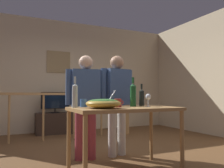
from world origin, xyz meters
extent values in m
plane|color=brown|center=(0.00, 0.00, 0.00)|extent=(7.69, 7.69, 0.00)
cube|color=beige|center=(0.00, 2.73, 1.44)|extent=(5.91, 0.10, 2.89)
cube|color=beige|center=(2.96, 0.82, 1.44)|extent=(0.10, 4.10, 2.89)
cube|color=#A08452|center=(-0.25, 2.67, 1.80)|extent=(0.60, 0.03, 0.56)
cylinder|color=#B2844C|center=(-1.42, 1.61, 0.47)|extent=(0.04, 0.04, 0.94)
cylinder|color=#B2844C|center=(-0.77, 1.61, 0.47)|extent=(0.04, 0.04, 0.94)
cylinder|color=#B2844C|center=(-0.13, 1.61, 0.47)|extent=(0.04, 0.04, 0.94)
cylinder|color=#B2844C|center=(0.52, 1.61, 0.47)|extent=(0.04, 0.04, 0.94)
cylinder|color=#B2844C|center=(1.16, 1.61, 0.47)|extent=(0.04, 0.04, 0.94)
cube|color=#B2844C|center=(-0.77, 1.61, 0.96)|extent=(3.95, 0.07, 0.05)
cube|color=#B2844C|center=(1.16, 1.61, 0.52)|extent=(0.10, 0.10, 1.04)
cube|color=#38281E|center=(-0.38, 2.38, 0.25)|extent=(0.90, 0.40, 0.51)
cube|color=black|center=(-0.38, 2.38, 0.52)|extent=(0.20, 0.12, 0.02)
cylinder|color=black|center=(-0.38, 2.38, 0.57)|extent=(0.03, 0.03, 0.08)
cube|color=black|center=(-0.38, 2.35, 0.81)|extent=(0.68, 0.06, 0.40)
cube|color=black|center=(-0.38, 2.33, 0.81)|extent=(0.63, 0.01, 0.36)
cube|color=#B2844C|center=(-0.15, -0.78, 0.77)|extent=(1.30, 0.73, 0.04)
cylinder|color=#B2844C|center=(-0.76, -1.10, 0.38)|extent=(0.05, 0.05, 0.75)
cylinder|color=#B2844C|center=(0.46, -1.10, 0.38)|extent=(0.05, 0.05, 0.75)
cylinder|color=#B2844C|center=(-0.76, -0.45, 0.38)|extent=(0.05, 0.05, 0.75)
cylinder|color=#B2844C|center=(0.46, -0.45, 0.38)|extent=(0.05, 0.05, 0.75)
ellipsoid|color=gold|center=(-0.47, -0.88, 0.85)|extent=(0.40, 0.40, 0.11)
ellipsoid|color=#38702D|center=(-0.47, -0.88, 0.88)|extent=(0.33, 0.33, 0.05)
cylinder|color=silver|center=(-0.39, -0.88, 0.90)|extent=(0.15, 0.01, 0.20)
cylinder|color=silver|center=(0.21, -0.76, 0.80)|extent=(0.06, 0.06, 0.01)
cylinder|color=silver|center=(0.21, -0.76, 0.84)|extent=(0.01, 0.01, 0.09)
ellipsoid|color=silver|center=(0.21, -0.76, 0.92)|extent=(0.07, 0.07, 0.08)
cylinder|color=black|center=(0.23, -0.57, 0.89)|extent=(0.07, 0.07, 0.20)
cone|color=black|center=(0.23, -0.57, 1.01)|extent=(0.07, 0.07, 0.03)
cylinder|color=black|center=(0.23, -0.57, 1.06)|extent=(0.03, 0.03, 0.07)
cylinder|color=#1E5628|center=(0.02, -0.69, 0.93)|extent=(0.08, 0.08, 0.27)
cone|color=#1E5628|center=(0.02, -0.69, 1.08)|extent=(0.08, 0.08, 0.04)
cylinder|color=#1E5628|center=(0.02, -0.69, 1.13)|extent=(0.03, 0.03, 0.08)
cylinder|color=silver|center=(-0.73, -0.60, 0.92)|extent=(0.07, 0.07, 0.26)
cone|color=silver|center=(-0.73, -0.60, 1.07)|extent=(0.07, 0.07, 0.03)
cylinder|color=silver|center=(-0.73, -0.60, 1.12)|extent=(0.03, 0.03, 0.08)
cylinder|color=#B7332D|center=(-0.21, -0.72, 0.85)|extent=(0.09, 0.09, 0.10)
torus|color=#B7332D|center=(-0.15, -0.72, 0.85)|extent=(0.05, 0.01, 0.05)
cylinder|color=#3866B2|center=(-0.59, -0.52, 0.84)|extent=(0.09, 0.09, 0.10)
torus|color=#3866B2|center=(-0.54, -0.52, 0.85)|extent=(0.05, 0.01, 0.05)
cylinder|color=#9E3842|center=(-0.32, -0.05, 0.39)|extent=(0.13, 0.13, 0.77)
cylinder|color=#9E3842|center=(-0.50, -0.02, 0.39)|extent=(0.13, 0.13, 0.77)
cube|color=#3D5684|center=(-0.41, -0.04, 1.05)|extent=(0.43, 0.29, 0.55)
cylinder|color=#3D5684|center=(-0.16, -0.08, 1.06)|extent=(0.09, 0.09, 0.52)
cylinder|color=#3D5684|center=(-0.65, 0.00, 1.06)|extent=(0.09, 0.09, 0.52)
sphere|color=#D8A884|center=(-0.41, -0.04, 1.42)|extent=(0.21, 0.21, 0.21)
cylinder|color=beige|center=(0.20, -0.02, 0.39)|extent=(0.13, 0.13, 0.79)
cylinder|color=beige|center=(0.02, -0.05, 0.39)|extent=(0.13, 0.13, 0.79)
cube|color=#3D5684|center=(0.11, -0.04, 1.07)|extent=(0.43, 0.28, 0.56)
cylinder|color=#3D5684|center=(0.35, 0.00, 1.08)|extent=(0.09, 0.09, 0.53)
cylinder|color=#3D5684|center=(-0.14, -0.08, 1.08)|extent=(0.09, 0.09, 0.53)
sphere|color=#A37556|center=(0.11, -0.04, 1.46)|extent=(0.22, 0.22, 0.22)
camera|label=1|loc=(-1.48, -3.28, 0.95)|focal=36.79mm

